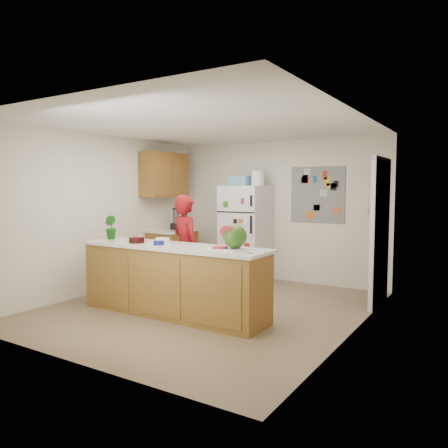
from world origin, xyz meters
The scene contains 26 objects.
floor centered at (0.00, 0.00, -0.01)m, with size 4.00×4.50×0.02m, color brown.
wall_back centered at (0.00, 2.26, 1.25)m, with size 4.00×0.02×2.50m, color beige.
wall_left centered at (-2.01, 0.00, 1.25)m, with size 0.02×4.50×2.50m, color beige.
wall_right centered at (2.01, 0.00, 1.25)m, with size 0.02×4.50×2.50m, color beige.
ceiling centered at (0.00, 0.00, 2.51)m, with size 4.00×4.50×0.02m, color white.
doorway centered at (1.99, 1.45, 1.02)m, with size 0.03×0.85×2.04m, color black.
peninsula_base centered at (-0.20, -0.50, 0.44)m, with size 2.60×0.62×0.88m, color brown.
peninsula_top centered at (-0.20, -0.50, 0.90)m, with size 2.68×0.70×0.04m, color silver.
side_counter_base centered at (-1.69, 1.35, 0.43)m, with size 0.60×0.80×0.86m, color brown.
side_counter_top centered at (-1.69, 1.35, 0.88)m, with size 0.64×0.84×0.04m, color silver.
upper_cabinets centered at (-1.82, 1.30, 1.90)m, with size 0.35×1.00×0.80m, color brown.
refrigerator centered at (-0.45, 1.88, 0.85)m, with size 0.75×0.70×1.70m, color silver.
fridge_top_bin centered at (-0.55, 1.88, 1.79)m, with size 0.35×0.28×0.18m, color #5999B2.
photo_collage centered at (0.75, 2.24, 1.55)m, with size 0.95×0.01×0.95m, color slate.
person centered at (-0.45, 0.12, 0.78)m, with size 0.57×0.37×1.56m, color maroon.
blender_appliance centered at (-1.64, 1.40, 1.09)m, with size 0.12×0.12×0.38m, color black.
cutting_board centered at (0.64, -0.45, 0.93)m, with size 0.44×0.33×0.01m, color white.
watermelon centered at (0.70, -0.43, 1.08)m, with size 0.29×0.29×0.29m, color #2D6316.
watermelon_slice centered at (0.53, -0.50, 0.94)m, with size 0.19×0.19×0.02m, color #D42343.
cherry_bowl centered at (-0.76, -0.58, 0.96)m, with size 0.21×0.21×0.07m, color black.
white_bowl centered at (-0.50, -0.35, 0.95)m, with size 0.19×0.19×0.06m, color silver.
cobalt_bowl centered at (-0.37, -0.58, 0.95)m, with size 0.14×0.14×0.05m, color navy.
plate centered at (-0.81, -0.47, 0.93)m, with size 0.27×0.27×0.02m, color beige.
paper_towel centered at (-0.45, -0.52, 0.93)m, with size 0.16×0.15×0.02m, color white.
keys centered at (1.00, -0.63, 0.93)m, with size 0.10×0.04×0.01m, color gray.
potted_plant centered at (-1.39, -0.45, 1.09)m, with size 0.19×0.15×0.34m, color #124710.
Camera 1 is at (3.34, -4.91, 1.64)m, focal length 35.00 mm.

